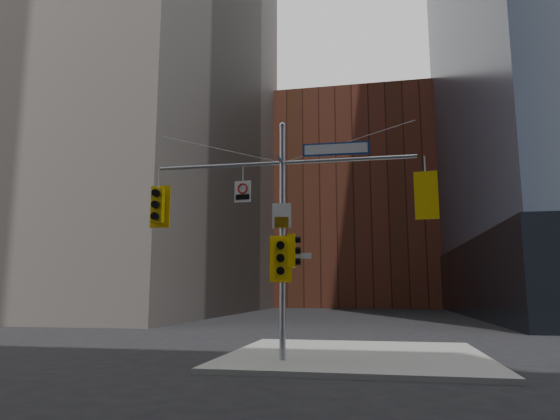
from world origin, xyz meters
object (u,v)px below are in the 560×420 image
at_px(traffic_light_west_arm, 158,206).
at_px(traffic_light_pole_front, 281,258).
at_px(signal_assembly, 282,214).
at_px(traffic_light_east_arm, 426,196).
at_px(traffic_light_pole_side, 293,251).
at_px(regulatory_sign_arm, 243,191).
at_px(street_sign_blade, 336,149).

height_order(traffic_light_west_arm, traffic_light_pole_front, traffic_light_west_arm).
bearing_deg(traffic_light_pole_front, signal_assembly, 79.94).
bearing_deg(traffic_light_pole_front, traffic_light_east_arm, -6.19).
height_order(traffic_light_east_arm, traffic_light_pole_side, traffic_light_east_arm).
bearing_deg(traffic_light_pole_side, traffic_light_west_arm, 84.71).
distance_m(traffic_light_pole_front, regulatory_sign_arm, 2.47).
bearing_deg(traffic_light_west_arm, traffic_light_pole_front, -6.33).
bearing_deg(traffic_light_pole_side, signal_assembly, 86.68).
height_order(signal_assembly, traffic_light_pole_side, signal_assembly).
distance_m(traffic_light_west_arm, street_sign_blade, 5.90).
distance_m(traffic_light_west_arm, traffic_light_east_arm, 8.25).
bearing_deg(traffic_light_pole_side, street_sign_blade, -95.57).
distance_m(traffic_light_east_arm, traffic_light_pole_side, 4.16).
relative_size(street_sign_blade, regulatory_sign_arm, 3.02).
distance_m(signal_assembly, traffic_light_west_arm, 4.06).
distance_m(traffic_light_pole_side, street_sign_blade, 3.32).
height_order(traffic_light_west_arm, regulatory_sign_arm, traffic_light_west_arm).
relative_size(traffic_light_pole_side, traffic_light_pole_front, 0.72).
distance_m(traffic_light_east_arm, regulatory_sign_arm, 5.47).
height_order(traffic_light_pole_front, regulatory_sign_arm, regulatory_sign_arm).
bearing_deg(signal_assembly, traffic_light_west_arm, 179.81).
xyz_separation_m(traffic_light_west_arm, traffic_light_east_arm, (8.25, -0.01, 0.00)).
bearing_deg(regulatory_sign_arm, traffic_light_pole_side, 6.17).
xyz_separation_m(signal_assembly, traffic_light_east_arm, (4.21, 0.00, 0.38)).
distance_m(traffic_light_west_arm, regulatory_sign_arm, 2.82).
xyz_separation_m(traffic_light_pole_side, traffic_light_pole_front, (-0.32, -0.28, -0.25)).
relative_size(traffic_light_west_arm, traffic_light_east_arm, 1.00).
relative_size(signal_assembly, traffic_light_pole_side, 8.12).
relative_size(traffic_light_pole_front, street_sign_blade, 0.68).
bearing_deg(regulatory_sign_arm, traffic_light_pole_front, -6.14).
height_order(traffic_light_west_arm, traffic_light_pole_side, traffic_light_west_arm).
distance_m(traffic_light_west_arm, traffic_light_pole_front, 4.41).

